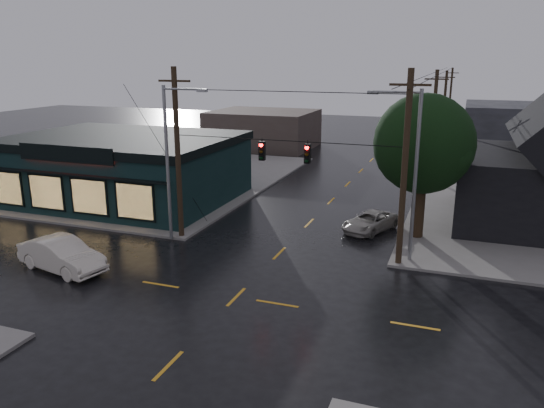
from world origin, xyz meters
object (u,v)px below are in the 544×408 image
(utility_pole_nw, at_px, (182,238))
(suv_silver, at_px, (370,222))
(utility_pole_ne, at_px, (398,265))
(sedan_cream, at_px, (62,255))
(corner_tree, at_px, (424,144))

(utility_pole_nw, relative_size, suv_silver, 2.34)
(utility_pole_ne, distance_m, sedan_cream, 17.53)
(utility_pole_nw, bearing_deg, corner_tree, 19.48)
(corner_tree, xyz_separation_m, sedan_cream, (-16.69, -11.43, -4.93))
(utility_pole_nw, xyz_separation_m, suv_silver, (10.55, 5.28, 0.60))
(sedan_cream, bearing_deg, corner_tree, -42.84)
(utility_pole_nw, xyz_separation_m, utility_pole_ne, (13.00, 0.00, 0.00))
(utility_pole_nw, height_order, suv_silver, utility_pole_nw)
(corner_tree, xyz_separation_m, suv_silver, (-2.95, 0.51, -5.17))
(utility_pole_ne, bearing_deg, sedan_cream, -157.67)
(utility_pole_ne, height_order, suv_silver, utility_pole_ne)
(utility_pole_nw, relative_size, utility_pole_ne, 1.00)
(utility_pole_ne, bearing_deg, corner_tree, 84.02)
(corner_tree, relative_size, utility_pole_ne, 0.84)
(corner_tree, distance_m, suv_silver, 5.97)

